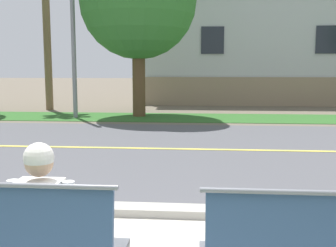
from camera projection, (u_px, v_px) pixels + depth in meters
ground_plane at (191, 138)px, 10.55m from camera, size 140.00×140.00×0.00m
curb_edge at (178, 211)px, 4.96m from camera, size 44.00×0.30×0.11m
street_asphalt at (189, 149)px, 9.06m from camera, size 52.00×8.00×0.01m
road_centre_line at (189, 149)px, 9.06m from camera, size 48.00×0.14×0.01m
far_verge_grass at (194, 118)px, 14.92m from camera, size 48.00×2.80×0.02m
seated_person_white at (46, 214)px, 3.14m from camera, size 0.52×0.68×1.25m
streetlamp at (74, 9)px, 14.57m from camera, size 0.24×2.10×6.86m
garden_wall at (274, 92)px, 19.63m from camera, size 13.00×0.36×1.40m
house_across_street at (260, 43)px, 22.48m from camera, size 12.98×6.91×6.35m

